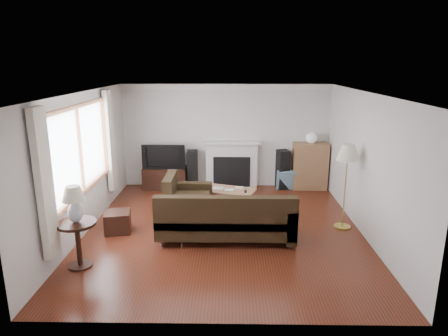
{
  "coord_description": "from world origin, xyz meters",
  "views": [
    {
      "loc": [
        0.12,
        -6.84,
        3.0
      ],
      "look_at": [
        0.0,
        0.3,
        1.1
      ],
      "focal_mm": 32.0,
      "sensor_mm": 36.0,
      "label": 1
    }
  ],
  "objects_px": {
    "bookshelf": "(310,166)",
    "floor_lamp": "(345,187)",
    "tv_stand": "(165,178)",
    "coffee_table": "(229,199)",
    "side_table": "(78,245)",
    "sectional_sofa": "(226,216)"
  },
  "relations": [
    {
      "from": "bookshelf",
      "to": "floor_lamp",
      "type": "xyz_separation_m",
      "value": [
        0.18,
        -2.38,
        0.23
      ]
    },
    {
      "from": "tv_stand",
      "to": "bookshelf",
      "type": "xyz_separation_m",
      "value": [
        3.52,
        0.04,
        0.31
      ]
    },
    {
      "from": "bookshelf",
      "to": "coffee_table",
      "type": "xyz_separation_m",
      "value": [
        -1.94,
        -1.38,
        -0.36
      ]
    },
    {
      "from": "coffee_table",
      "to": "tv_stand",
      "type": "bearing_deg",
      "value": 158.82
    },
    {
      "from": "bookshelf",
      "to": "side_table",
      "type": "xyz_separation_m",
      "value": [
        -4.19,
        -3.94,
        -0.2
      ]
    },
    {
      "from": "floor_lamp",
      "to": "coffee_table",
      "type": "bearing_deg",
      "value": 154.83
    },
    {
      "from": "side_table",
      "to": "floor_lamp",
      "type": "bearing_deg",
      "value": 19.59
    },
    {
      "from": "tv_stand",
      "to": "sectional_sofa",
      "type": "xyz_separation_m",
      "value": [
        1.52,
        -2.85,
        0.15
      ]
    },
    {
      "from": "bookshelf",
      "to": "sectional_sofa",
      "type": "xyz_separation_m",
      "value": [
        -2.0,
        -2.89,
        -0.15
      ]
    },
    {
      "from": "sectional_sofa",
      "to": "coffee_table",
      "type": "xyz_separation_m",
      "value": [
        0.05,
        1.5,
        -0.21
      ]
    },
    {
      "from": "sectional_sofa",
      "to": "side_table",
      "type": "bearing_deg",
      "value": -154.38
    },
    {
      "from": "sectional_sofa",
      "to": "bookshelf",
      "type": "bearing_deg",
      "value": 55.34
    },
    {
      "from": "side_table",
      "to": "bookshelf",
      "type": "bearing_deg",
      "value": 43.23
    },
    {
      "from": "tv_stand",
      "to": "bookshelf",
      "type": "distance_m",
      "value": 3.53
    },
    {
      "from": "bookshelf",
      "to": "side_table",
      "type": "distance_m",
      "value": 5.75
    },
    {
      "from": "coffee_table",
      "to": "side_table",
      "type": "bearing_deg",
      "value": -112.0
    },
    {
      "from": "sectional_sofa",
      "to": "side_table",
      "type": "height_order",
      "value": "sectional_sofa"
    },
    {
      "from": "tv_stand",
      "to": "side_table",
      "type": "relative_size",
      "value": 1.44
    },
    {
      "from": "coffee_table",
      "to": "floor_lamp",
      "type": "relative_size",
      "value": 0.67
    },
    {
      "from": "bookshelf",
      "to": "tv_stand",
      "type": "bearing_deg",
      "value": -179.37
    },
    {
      "from": "bookshelf",
      "to": "coffee_table",
      "type": "relative_size",
      "value": 1.07
    },
    {
      "from": "coffee_table",
      "to": "floor_lamp",
      "type": "bearing_deg",
      "value": -5.85
    }
  ]
}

